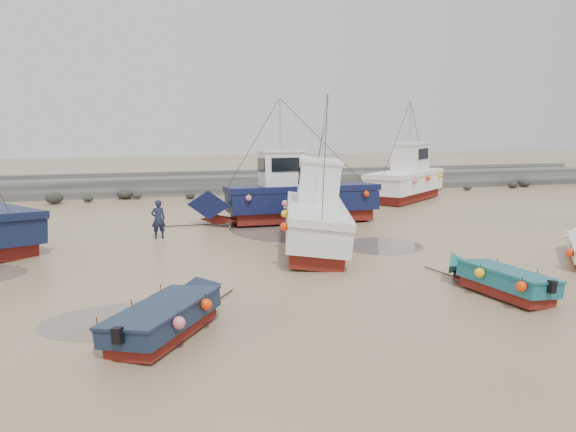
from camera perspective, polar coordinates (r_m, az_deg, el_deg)
name	(u,v)px	position (r m, az deg, el deg)	size (l,w,h in m)	color
ground	(257,285)	(18.15, -3.16, -7.04)	(120.00, 120.00, 0.00)	tan
seawall	(202,185)	(39.48, -8.72, 3.17)	(60.00, 4.92, 1.50)	slate
puddle_a	(131,320)	(15.77, -15.66, -10.11)	(4.76, 4.76, 0.01)	#63584F
puddle_b	(382,246)	(23.78, 9.50, -3.00)	(3.45, 3.45, 0.01)	#63584F
puddle_d	(285,228)	(27.17, -0.26, -1.21)	(5.48, 5.48, 0.01)	#63584F
dinghy_1	(172,311)	(14.50, -11.70, -9.44)	(3.71, 5.13, 1.43)	maroon
dinghy_2	(497,275)	(18.32, 20.43, -5.68)	(2.16, 5.08, 1.43)	maroon
cabin_boat_1	(312,215)	(22.92, 2.46, 0.06)	(4.13, 9.87, 6.22)	maroon
cabin_boat_2	(289,196)	(28.52, 0.15, 2.01)	(10.82, 3.33, 6.22)	maroon
cabin_boat_3	(409,178)	(37.18, 12.19, 3.78)	(8.06, 6.93, 6.22)	maroon
person	(159,238)	(25.54, -12.97, -2.22)	(0.63, 0.41, 1.73)	#1A1D37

